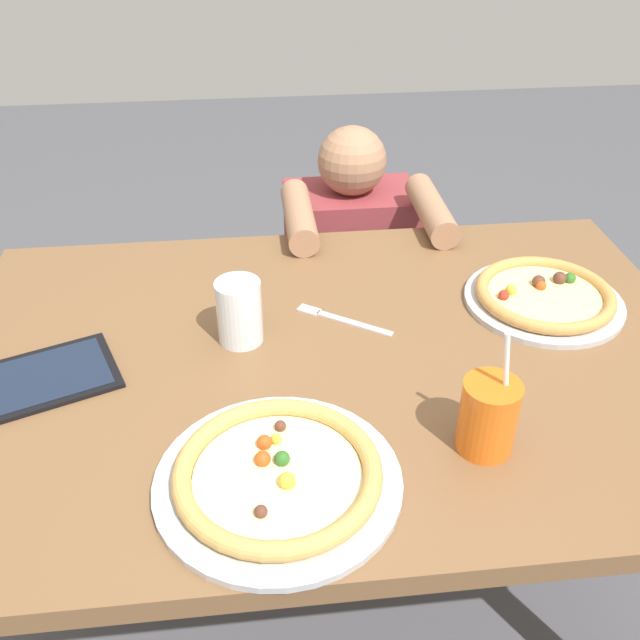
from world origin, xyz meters
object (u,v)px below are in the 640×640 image
Objects in this scene: pizza_far at (544,296)px; diner_seated at (349,292)px; pizza_near at (278,475)px; drink_cup_colored at (488,416)px; fork at (340,319)px; water_cup_clear at (239,311)px; tablet at (45,378)px.

diner_seated is at bearing 116.73° from pizza_far.
pizza_near is 0.40× the size of diner_seated.
drink_cup_colored reaches higher than pizza_far.
fork is 0.19× the size of diner_seated.
water_cup_clear reaches higher than fork.
tablet is (-0.39, 0.28, -0.01)m from pizza_near.
water_cup_clear is 0.14× the size of diner_seated.
diner_seated is (-0.06, 0.98, -0.39)m from drink_cup_colored.
pizza_far is at bearing 57.54° from drink_cup_colored.
water_cup_clear is 0.21m from fork.
pizza_near is 0.48m from tablet.
diner_seated is at bearing 79.31° from fork.
fork is (0.19, 0.04, -0.06)m from water_cup_clear.
drink_cup_colored is at bearing 7.81° from pizza_near.
diner_seated is (0.65, 0.74, -0.33)m from tablet.
pizza_near is 0.33m from drink_cup_colored.
pizza_near is at bearing -143.04° from pizza_far.
pizza_far is 0.96m from tablet.
pizza_far is 0.42m from fork.
pizza_near is 0.44m from fork.
pizza_near is 2.05× the size of fork.
fork is at bearing 70.46° from pizza_near.
pizza_far is (0.56, 0.42, -0.00)m from pizza_near.
drink_cup_colored is at bearing -122.46° from pizza_far.
fork is at bearing -100.69° from diner_seated.
pizza_near is 1.15× the size of pizza_far.
drink_cup_colored is (-0.24, -0.38, 0.04)m from pizza_far.
pizza_near is at bearing -104.33° from diner_seated.
fork is 0.62× the size of tablet.
fork is 0.55m from tablet.
water_cup_clear is at bearing -167.47° from fork.
tablet is at bearing 143.80° from pizza_near.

